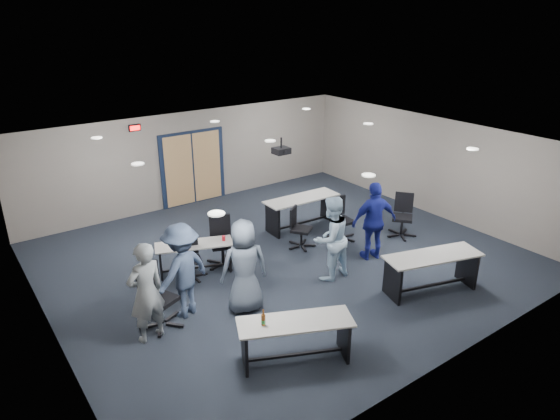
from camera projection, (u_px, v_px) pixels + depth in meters
floor at (283, 258)px, 11.52m from camera, size 10.00×10.00×0.00m
back_wall at (192, 158)px, 14.40m from camera, size 10.00×0.04×2.70m
front_wall at (457, 290)px, 7.62m from camera, size 10.00×0.04×2.70m
left_wall at (41, 267)px, 8.30m from camera, size 0.04×9.00×2.70m
right_wall at (430, 165)px, 13.72m from camera, size 0.04×9.00×2.70m
ceiling at (284, 144)px, 10.51m from camera, size 10.00×9.00×0.04m
double_door at (193, 168)px, 14.48m from camera, size 2.00×0.07×2.20m
exit_sign at (135, 128)px, 13.08m from camera, size 0.32×0.07×0.18m
ceiling_projector at (281, 150)px, 11.16m from camera, size 0.35×0.32×0.37m
ceiling_can_lights at (277, 143)px, 10.71m from camera, size 6.24×5.74×0.02m
table_front_left at (295, 333)px, 7.98m from camera, size 1.94×1.33×1.03m
table_front_right at (432, 266)px, 9.99m from camera, size 2.09×1.20×0.81m
table_back_left at (195, 252)px, 10.77m from camera, size 1.74×1.10×0.78m
table_back_right at (302, 207)px, 12.97m from camera, size 2.05×0.75×0.82m
chair_back_a at (191, 258)px, 10.51m from camera, size 0.71×0.71×0.92m
chair_back_b at (222, 242)px, 11.01m from camera, size 0.91×0.91×1.13m
chair_back_c at (301, 228)px, 11.89m from camera, size 0.87×0.87×1.00m
chair_back_d at (343, 219)px, 12.29m from camera, size 0.72×0.72×1.07m
chair_loose_left at (160, 298)px, 8.85m from camera, size 0.97×0.97×1.17m
chair_loose_right at (403, 216)px, 12.45m from camera, size 0.96×0.96×1.09m
person_gray at (146, 292)px, 8.39m from camera, size 0.73×0.54×1.83m
person_plaid at (244, 266)px, 9.24m from camera, size 1.02×0.82×1.83m
person_lightblue at (331, 238)px, 10.37m from camera, size 0.93×0.75×1.83m
person_navy at (374, 221)px, 11.21m from camera, size 1.16×0.74×1.83m
person_back at (182, 271)px, 9.09m from camera, size 1.34×1.02×1.83m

